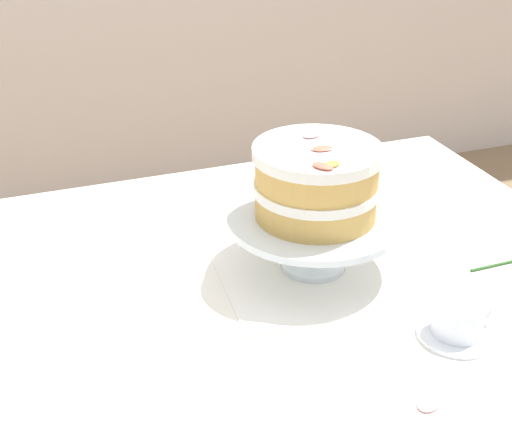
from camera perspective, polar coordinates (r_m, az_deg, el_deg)
dining_table at (r=1.22m, az=-2.80°, el=-10.11°), size 1.40×1.00×0.74m
linen_napkin at (r=1.27m, az=4.36°, el=-3.29°), size 0.34×0.34×0.00m
cake_stand at (r=1.23m, az=4.49°, el=-0.05°), size 0.29×0.29×0.10m
layer_cake at (r=1.19m, az=4.63°, el=3.24°), size 0.21×0.21×0.13m
teacup at (r=1.13m, az=15.15°, el=-7.24°), size 0.12×0.11×0.06m
loose_petal_0 at (r=1.02m, az=13.04°, el=-13.15°), size 0.05×0.04×0.00m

